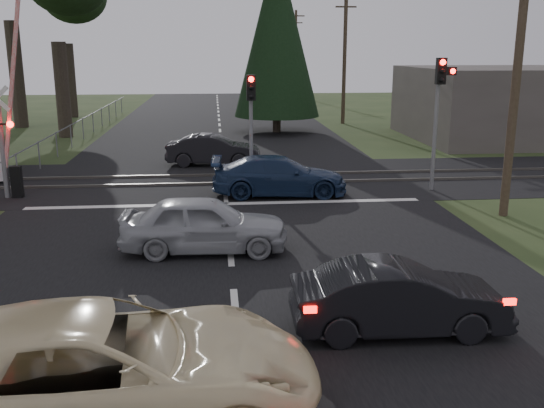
{
  "coord_description": "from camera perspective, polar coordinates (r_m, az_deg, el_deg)",
  "views": [
    {
      "loc": [
        -0.32,
        -11.29,
        4.98
      ],
      "look_at": [
        1.04,
        3.02,
        1.3
      ],
      "focal_mm": 40.0,
      "sensor_mm": 36.0,
      "label": 1
    }
  ],
  "objects": [
    {
      "name": "traffic_signal_right",
      "position": [
        22.27,
        15.52,
        9.56
      ],
      "size": [
        0.68,
        0.48,
        4.7
      ],
      "color": "slate",
      "rests_on": "ground"
    },
    {
      "name": "traffic_signal_center",
      "position": [
        22.12,
        -1.98,
        8.71
      ],
      "size": [
        0.32,
        0.48,
        4.1
      ],
      "color": "slate",
      "rests_on": "ground"
    },
    {
      "name": "dark_hatchback",
      "position": [
        11.24,
        11.87,
        -8.7
      ],
      "size": [
        3.88,
        1.41,
        1.27
      ],
      "primitive_type": "imported",
      "rotation": [
        0.0,
        0.0,
        1.55
      ],
      "color": "black",
      "rests_on": "ground"
    },
    {
      "name": "rail_far",
      "position": [
        24.59,
        -4.56,
        2.75
      ],
      "size": [
        120.0,
        0.12,
        0.1
      ],
      "primitive_type": "cube",
      "color": "#59544C",
      "rests_on": "ground"
    },
    {
      "name": "utility_pole_near",
      "position": [
        19.41,
        22.18,
        12.58
      ],
      "size": [
        1.8,
        0.26,
        9.0
      ],
      "color": "#4C3D2D",
      "rests_on": "ground"
    },
    {
      "name": "utility_pole_far",
      "position": [
        66.88,
        2.24,
        14.13
      ],
      "size": [
        1.8,
        0.26,
        9.0
      ],
      "color": "#4C3D2D",
      "rests_on": "ground"
    },
    {
      "name": "road",
      "position": [
        21.87,
        -4.43,
        1.17
      ],
      "size": [
        14.0,
        100.0,
        0.01
      ],
      "primitive_type": "cube",
      "color": "black",
      "rests_on": "ground"
    },
    {
      "name": "crossing_signal",
      "position": [
        22.39,
        -23.57,
        5.67
      ],
      "size": [
        1.62,
        0.38,
        6.96
      ],
      "color": "slate",
      "rests_on": "ground"
    },
    {
      "name": "rail_near",
      "position": [
        23.03,
        -4.49,
        1.95
      ],
      "size": [
        120.0,
        0.12,
        0.1
      ],
      "primitive_type": "cube",
      "color": "#59544C",
      "rests_on": "ground"
    },
    {
      "name": "utility_pole_mid",
      "position": [
        42.22,
        6.86,
        13.91
      ],
      "size": [
        1.8,
        0.26,
        9.0
      ],
      "color": "#4C3D2D",
      "rests_on": "ground"
    },
    {
      "name": "blue_sedan",
      "position": [
        21.19,
        0.69,
        2.65
      ],
      "size": [
        4.79,
        2.14,
        1.36
      ],
      "primitive_type": "imported",
      "rotation": [
        0.0,
        0.0,
        1.52
      ],
      "color": "#172746",
      "rests_on": "ground"
    },
    {
      "name": "rail_corridor",
      "position": [
        23.82,
        -4.52,
        2.26
      ],
      "size": [
        120.0,
        8.0,
        0.01
      ],
      "primitive_type": "cube",
      "color": "black",
      "rests_on": "ground"
    },
    {
      "name": "fence_left",
      "position": [
        34.97,
        -17.78,
        5.49
      ],
      "size": [
        0.1,
        36.0,
        1.2
      ],
      "primitive_type": null,
      "color": "slate",
      "rests_on": "ground"
    },
    {
      "name": "dark_car_far",
      "position": [
        26.88,
        -5.53,
        5.07
      ],
      "size": [
        4.21,
        1.84,
        1.35
      ],
      "primitive_type": "imported",
      "rotation": [
        0.0,
        0.0,
        1.47
      ],
      "color": "black",
      "rests_on": "ground"
    },
    {
      "name": "building_right",
      "position": [
        38.12,
        23.63,
        8.69
      ],
      "size": [
        14.0,
        10.0,
        4.0
      ],
      "primitive_type": "cube",
      "color": "#59514C",
      "rests_on": "ground"
    },
    {
      "name": "ground",
      "position": [
        12.35,
        -3.52,
        -9.46
      ],
      "size": [
        120.0,
        120.0,
        0.0
      ],
      "primitive_type": "plane",
      "color": "#293A1A",
      "rests_on": "ground"
    },
    {
      "name": "conifer_tree",
      "position": [
        37.5,
        0.46,
        15.9
      ],
      "size": [
        5.2,
        5.2,
        11.0
      ],
      "color": "#473D33",
      "rests_on": "ground"
    },
    {
      "name": "stop_line",
      "position": [
        20.12,
        -4.33,
        0.02
      ],
      "size": [
        13.0,
        0.35,
        0.0
      ],
      "primitive_type": "cube",
      "color": "silver",
      "rests_on": "ground"
    },
    {
      "name": "silver_car",
      "position": [
        15.32,
        -6.39,
        -1.9
      ],
      "size": [
        4.25,
        1.87,
        1.42
      ],
      "primitive_type": "imported",
      "rotation": [
        0.0,
        0.0,
        1.53
      ],
      "color": "#9A9DA2",
      "rests_on": "ground"
    },
    {
      "name": "cream_coupe",
      "position": [
        8.67,
        -16.17,
        -14.83
      ],
      "size": [
        6.22,
        3.28,
        1.67
      ],
      "primitive_type": "imported",
      "rotation": [
        0.0,
        0.0,
        1.66
      ],
      "color": "beige",
      "rests_on": "ground"
    }
  ]
}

